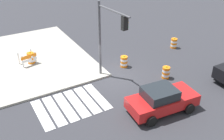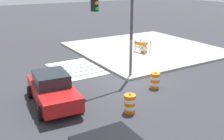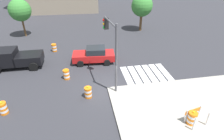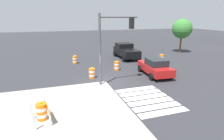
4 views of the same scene
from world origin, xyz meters
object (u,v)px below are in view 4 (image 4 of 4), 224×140
at_px(traffic_barrel_median_near, 161,58).
at_px(traffic_barrel_on_sidewalk, 42,111).
at_px(traffic_barrel_near_corner, 75,60).
at_px(construction_barricade, 44,111).
at_px(traffic_barrel_median_far, 117,66).
at_px(traffic_light_pole, 113,36).
at_px(pickup_truck, 126,51).
at_px(sports_car, 155,67).
at_px(traffic_barrel_crosswalk_end, 92,73).
at_px(street_tree_streetside_mid, 182,29).

distance_m(traffic_barrel_median_near, traffic_barrel_on_sidewalk, 16.60).
bearing_deg(traffic_barrel_near_corner, construction_barricade, -14.26).
height_order(traffic_barrel_median_far, traffic_light_pole, traffic_light_pole).
bearing_deg(traffic_barrel_median_far, pickup_truck, 149.02).
bearing_deg(traffic_barrel_near_corner, sports_car, 43.69).
xyz_separation_m(pickup_truck, construction_barricade, (13.49, -10.07, -0.25)).
xyz_separation_m(pickup_truck, traffic_barrel_crosswalk_end, (6.95, -6.15, -0.52)).
distance_m(traffic_barrel_median_near, construction_barricade, 16.64).
relative_size(pickup_truck, traffic_barrel_median_near, 5.07).
bearing_deg(traffic_barrel_on_sidewalk, construction_barricade, 30.08).
distance_m(traffic_barrel_near_corner, traffic_barrel_median_near, 10.50).
xyz_separation_m(traffic_barrel_crosswalk_end, construction_barricade, (6.55, -3.92, 0.27)).
xyz_separation_m(traffic_barrel_median_near, traffic_barrel_median_far, (1.62, -6.41, 0.00)).
bearing_deg(traffic_barrel_crosswalk_end, street_tree_streetside_mid, 116.77).
bearing_deg(sports_car, traffic_barrel_crosswalk_end, -100.10).
height_order(sports_car, traffic_barrel_median_near, sports_car).
bearing_deg(traffic_barrel_near_corner, traffic_barrel_crosswalk_end, 7.33).
distance_m(traffic_barrel_crosswalk_end, traffic_barrel_median_near, 10.02).
relative_size(traffic_barrel_median_near, traffic_barrel_on_sidewalk, 1.00).
xyz_separation_m(traffic_barrel_on_sidewalk, street_tree_streetside_mid, (-14.23, 19.77, 3.00)).
height_order(traffic_barrel_on_sidewalk, construction_barricade, traffic_barrel_on_sidewalk).
height_order(traffic_barrel_on_sidewalk, traffic_light_pole, traffic_light_pole).
distance_m(sports_car, construction_barricade, 11.23).
height_order(sports_car, street_tree_streetside_mid, street_tree_streetside_mid).
height_order(traffic_barrel_median_near, traffic_light_pole, traffic_light_pole).
bearing_deg(traffic_light_pole, sports_car, 102.97).
xyz_separation_m(traffic_light_pole, street_tree_streetside_mid, (-10.02, 14.37, -0.30)).
bearing_deg(street_tree_streetside_mid, traffic_light_pole, -55.12).
xyz_separation_m(pickup_truck, traffic_barrel_near_corner, (1.05, -6.91, -0.52)).
distance_m(traffic_barrel_on_sidewalk, traffic_light_pole, 7.61).
xyz_separation_m(traffic_barrel_near_corner, traffic_barrel_median_far, (4.15, 3.78, 0.00)).
distance_m(traffic_barrel_near_corner, traffic_light_pole, 8.95).
xyz_separation_m(traffic_barrel_median_far, traffic_light_pole, (3.84, -1.68, 3.46)).
bearing_deg(traffic_barrel_near_corner, traffic_barrel_on_sidewalk, -15.15).
height_order(pickup_truck, street_tree_streetside_mid, street_tree_streetside_mid).
bearing_deg(traffic_barrel_on_sidewalk, street_tree_streetside_mid, 125.74).
xyz_separation_m(traffic_barrel_near_corner, construction_barricade, (12.44, -3.16, 0.27)).
bearing_deg(street_tree_streetside_mid, traffic_barrel_median_far, -64.03).
xyz_separation_m(pickup_truck, traffic_barrel_median_near, (3.58, 3.29, -0.52)).
bearing_deg(pickup_truck, traffic_barrel_median_near, 42.57).
bearing_deg(traffic_barrel_crosswalk_end, traffic_barrel_on_sidewalk, -32.80).
bearing_deg(traffic_barrel_on_sidewalk, traffic_barrel_median_far, 138.64).
bearing_deg(pickup_truck, traffic_barrel_crosswalk_end, -41.50).
xyz_separation_m(traffic_barrel_crosswalk_end, traffic_barrel_median_near, (-3.37, 9.44, 0.00)).
relative_size(traffic_barrel_near_corner, street_tree_streetside_mid, 0.20).
bearing_deg(sports_car, street_tree_streetside_mid, 132.37).
distance_m(construction_barricade, traffic_light_pole, 7.60).
bearing_deg(pickup_truck, traffic_barrel_on_sidewalk, -37.61).
height_order(traffic_light_pole, street_tree_streetside_mid, traffic_light_pole).
height_order(pickup_truck, traffic_barrel_on_sidewalk, pickup_truck).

